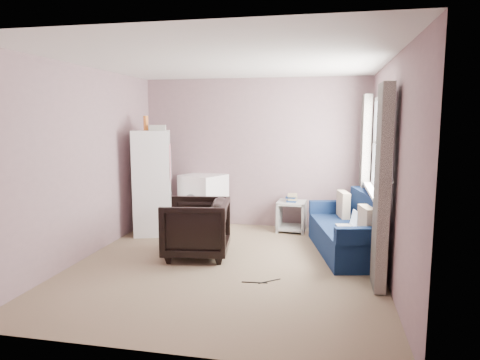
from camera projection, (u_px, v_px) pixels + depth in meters
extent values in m
cube|color=#8A745A|center=(227.00, 266.00, 5.39)|extent=(3.80, 4.20, 0.02)
cube|color=silver|center=(226.00, 60.00, 5.03)|extent=(3.80, 4.20, 0.02)
cube|color=gray|center=(255.00, 153.00, 7.26)|extent=(3.80, 0.02, 2.50)
cube|color=gray|center=(161.00, 197.00, 3.16)|extent=(3.80, 0.02, 2.50)
cube|color=gray|center=(84.00, 163.00, 5.58)|extent=(0.02, 4.20, 2.50)
cube|color=gray|center=(390.00, 170.00, 4.83)|extent=(0.02, 4.20, 2.50)
cube|color=white|center=(382.00, 144.00, 5.48)|extent=(0.01, 1.60, 1.20)
imported|color=black|center=(196.00, 225.00, 5.68)|extent=(0.88, 0.93, 0.85)
cube|color=white|center=(152.00, 183.00, 6.76)|extent=(0.72, 0.72, 1.65)
cube|color=slate|center=(171.00, 195.00, 6.83)|extent=(0.18, 0.50, 0.02)
cube|color=slate|center=(171.00, 165.00, 6.97)|extent=(0.03, 0.03, 0.47)
cube|color=white|center=(170.00, 162.00, 6.72)|extent=(0.13, 0.38, 0.56)
cylinder|color=orange|center=(146.00, 123.00, 6.67)|extent=(0.10, 0.10, 0.23)
cube|color=#B2B1A7|center=(158.00, 128.00, 6.56)|extent=(0.32, 0.35, 0.08)
cube|color=white|center=(204.00, 200.00, 7.32)|extent=(0.82, 0.82, 0.89)
cube|color=slate|center=(203.00, 177.00, 7.25)|extent=(0.76, 0.75, 0.05)
cylinder|color=slate|center=(191.00, 203.00, 7.06)|extent=(0.28, 0.13, 0.29)
cube|color=#A9A9A5|center=(292.00, 203.00, 6.96)|extent=(0.47, 0.47, 0.04)
cube|color=#A9A9A5|center=(291.00, 227.00, 7.02)|extent=(0.47, 0.47, 0.04)
cube|color=#A9A9A5|center=(279.00, 215.00, 7.04)|extent=(0.07, 0.45, 0.50)
cube|color=#A9A9A5|center=(304.00, 217.00, 6.94)|extent=(0.07, 0.45, 0.50)
cube|color=navy|center=(292.00, 201.00, 6.95)|extent=(0.16, 0.23, 0.03)
cube|color=tan|center=(293.00, 199.00, 6.95)|extent=(0.16, 0.22, 0.03)
cube|color=navy|center=(291.00, 197.00, 6.95)|extent=(0.18, 0.24, 0.03)
cube|color=tan|center=(292.00, 195.00, 6.93)|extent=(0.16, 0.23, 0.03)
cube|color=navy|center=(349.00, 239.00, 5.84)|extent=(1.16, 1.84, 0.38)
cube|color=navy|center=(374.00, 211.00, 5.79)|extent=(0.53, 1.70, 0.42)
cube|color=navy|center=(369.00, 236.00, 4.99)|extent=(0.82, 0.30, 0.19)
cube|color=navy|center=(335.00, 207.00, 6.62)|extent=(0.82, 0.30, 0.19)
cube|color=beige|center=(366.00, 222.00, 5.25)|extent=(0.19, 0.40, 0.38)
cube|color=beige|center=(343.00, 204.00, 6.33)|extent=(0.19, 0.40, 0.38)
cube|color=#A9A9A5|center=(346.00, 227.00, 5.72)|extent=(0.28, 0.35, 0.02)
cube|color=silver|center=(355.00, 219.00, 5.71)|extent=(0.12, 0.32, 0.21)
cube|color=white|center=(374.00, 193.00, 5.58)|extent=(0.14, 1.70, 0.04)
cube|color=white|center=(378.00, 190.00, 5.57)|extent=(0.02, 1.68, 0.05)
cube|color=white|center=(380.00, 144.00, 5.48)|extent=(0.02, 1.68, 0.05)
cube|color=white|center=(383.00, 97.00, 5.40)|extent=(0.02, 1.68, 0.05)
cube|color=white|center=(389.00, 149.00, 4.71)|extent=(0.02, 0.05, 1.20)
cube|color=white|center=(383.00, 146.00, 5.23)|extent=(0.02, 0.05, 1.20)
cube|color=white|center=(378.00, 143.00, 5.74)|extent=(0.02, 0.05, 1.20)
cube|color=white|center=(374.00, 141.00, 6.26)|extent=(0.02, 0.05, 1.20)
cube|color=beige|center=(382.00, 188.00, 4.51)|extent=(0.12, 0.46, 2.18)
cube|color=beige|center=(365.00, 166.00, 6.61)|extent=(0.12, 0.46, 2.18)
cylinder|color=black|center=(270.00, 281.00, 4.83)|extent=(0.23, 0.20, 0.01)
cylinder|color=black|center=(255.00, 282.00, 4.79)|extent=(0.29, 0.04, 0.01)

